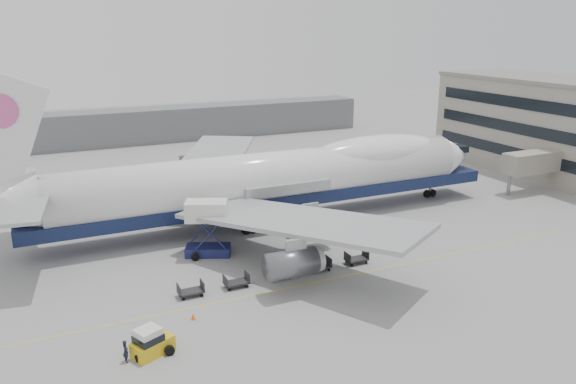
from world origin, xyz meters
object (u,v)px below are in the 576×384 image
airliner (274,178)px  baggage_tug (151,343)px  catering_truck (207,225)px  ground_worker (126,351)px

airliner → baggage_tug: size_ratio=19.48×
airliner → catering_truck: (-10.90, -7.12, -2.19)m
airliner → ground_worker: 33.03m
baggage_tug → ground_worker: (-1.88, -0.15, -0.12)m
airliner → ground_worker: size_ratio=38.62×
catering_truck → ground_worker: size_ratio=3.48×
catering_truck → baggage_tug: 19.32m
airliner → ground_worker: (-22.29, -23.90, -4.76)m
catering_truck → ground_worker: (-11.39, -16.78, -2.56)m
airliner → ground_worker: bearing=-133.0°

